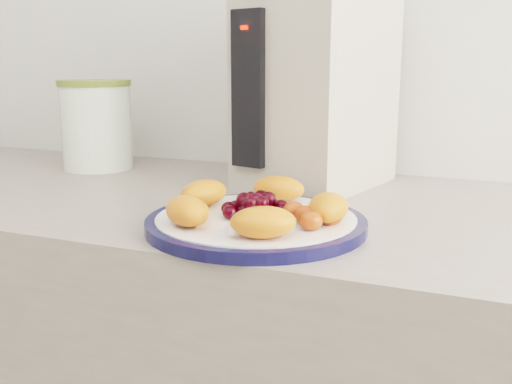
% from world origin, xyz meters
% --- Properties ---
extents(plate_rim, '(0.29, 0.29, 0.01)m').
position_xyz_m(plate_rim, '(0.11, 1.04, 0.91)').
color(plate_rim, '#0E103A').
rests_on(plate_rim, counter).
extents(plate_face, '(0.26, 0.26, 0.02)m').
position_xyz_m(plate_face, '(0.11, 1.04, 0.91)').
color(plate_face, white).
rests_on(plate_face, counter).
extents(canister, '(0.18, 0.18, 0.17)m').
position_xyz_m(canister, '(-0.37, 1.33, 0.99)').
color(canister, '#507323').
rests_on(canister, counter).
extents(canister_lid, '(0.19, 0.19, 0.01)m').
position_xyz_m(canister_lid, '(-0.37, 1.33, 1.08)').
color(canister_lid, olive).
rests_on(canister_lid, canister).
extents(appliance_body, '(0.25, 0.31, 0.34)m').
position_xyz_m(appliance_body, '(0.10, 1.35, 1.07)').
color(appliance_body, '#BDB2A1').
rests_on(appliance_body, counter).
extents(appliance_panel, '(0.06, 0.03, 0.25)m').
position_xyz_m(appliance_panel, '(0.02, 1.22, 1.07)').
color(appliance_panel, black).
rests_on(appliance_panel, appliance_body).
extents(appliance_led, '(0.01, 0.01, 0.01)m').
position_xyz_m(appliance_led, '(0.02, 1.21, 1.17)').
color(appliance_led, '#FF0C05').
rests_on(appliance_led, appliance_panel).
extents(fruit_plate, '(0.25, 0.25, 0.04)m').
position_xyz_m(fruit_plate, '(0.11, 1.03, 0.93)').
color(fruit_plate, orange).
rests_on(fruit_plate, plate_face).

